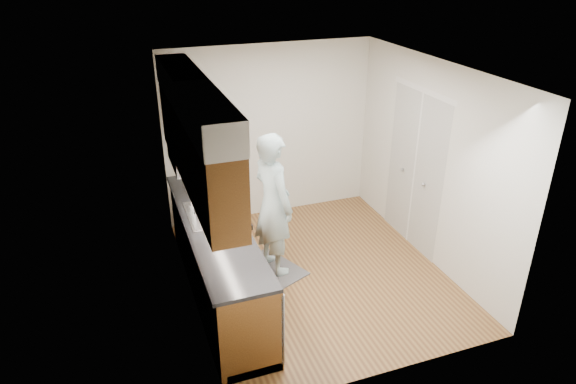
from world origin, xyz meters
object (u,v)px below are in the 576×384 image
at_px(soap_bottle_b, 203,183).
at_px(soda_can, 212,195).
at_px(soap_bottle_a, 206,183).
at_px(person, 273,195).
at_px(dish_rack, 233,224).
at_px(steel_can, 209,185).

xyz_separation_m(soap_bottle_b, soda_can, (0.05, -0.29, -0.03)).
bearing_deg(soap_bottle_a, person, -32.26).
relative_size(person, soap_bottle_a, 6.66).
bearing_deg(dish_rack, soap_bottle_a, 95.56).
distance_m(person, dish_rack, 0.73).
bearing_deg(soap_bottle_b, steel_can, -24.47).
bearing_deg(soda_can, person, -24.06).
distance_m(person, soap_bottle_a, 0.83).
height_order(person, soap_bottle_b, person).
height_order(soap_bottle_a, dish_rack, soap_bottle_a).
bearing_deg(soap_bottle_a, dish_rack, -83.19).
xyz_separation_m(soda_can, steel_can, (0.02, 0.25, 0.01)).
bearing_deg(soda_can, soap_bottle_a, 104.03).
bearing_deg(dish_rack, soda_can, 94.08).
bearing_deg(dish_rack, person, 34.77).
relative_size(soda_can, steel_can, 0.85).
relative_size(soap_bottle_a, dish_rack, 0.85).
bearing_deg(person, steel_can, 33.92).
relative_size(soap_bottle_a, soap_bottle_b, 1.69).
relative_size(person, dish_rack, 5.67).
xyz_separation_m(soap_bottle_b, steel_can, (0.07, -0.03, -0.02)).
xyz_separation_m(soap_bottle_a, soda_can, (0.04, -0.14, -0.10)).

